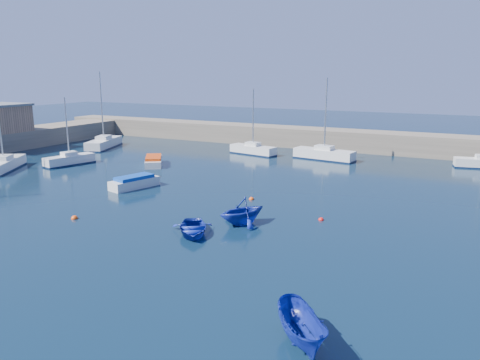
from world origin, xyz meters
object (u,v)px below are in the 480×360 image
at_px(sailboat_4, 104,143).
at_px(dinghy_center, 193,228).
at_px(motorboat_2, 154,161).
at_px(dinghy_left, 242,211).
at_px(sailboat_5, 253,149).
at_px(motorboat_1, 134,182).
at_px(sailboat_3, 70,160).
at_px(sailboat_6, 324,154).
at_px(sailboat_2, 4,164).
at_px(dinghy_right, 302,329).

bearing_deg(sailboat_4, dinghy_center, -59.11).
relative_size(motorboat_2, dinghy_left, 1.43).
bearing_deg(sailboat_4, sailboat_5, -7.54).
bearing_deg(dinghy_left, motorboat_1, -172.66).
distance_m(sailboat_3, sailboat_4, 12.15).
height_order(sailboat_6, motorboat_1, sailboat_6).
bearing_deg(sailboat_3, sailboat_2, -112.59).
bearing_deg(sailboat_5, sailboat_2, 148.66).
bearing_deg(dinghy_center, sailboat_3, 118.96).
bearing_deg(motorboat_2, dinghy_right, -79.62).
bearing_deg(sailboat_5, sailboat_4, 113.90).
relative_size(sailboat_5, dinghy_right, 2.21).
bearing_deg(sailboat_6, motorboat_1, 160.74).
xyz_separation_m(sailboat_3, motorboat_1, (13.46, -5.22, -0.07)).
relative_size(sailboat_2, sailboat_4, 0.93).
height_order(sailboat_3, dinghy_right, sailboat_3).
bearing_deg(sailboat_3, sailboat_6, 47.19).
bearing_deg(sailboat_2, dinghy_left, -39.91).
bearing_deg(dinghy_center, dinghy_left, 27.64).
xyz_separation_m(motorboat_1, dinghy_center, (11.34, -8.11, -0.13)).
xyz_separation_m(sailboat_3, dinghy_left, (26.68, -10.03, 0.35)).
distance_m(dinghy_left, dinghy_right, 14.80).
distance_m(sailboat_2, sailboat_4, 16.36).
xyz_separation_m(sailboat_5, dinghy_left, (11.31, -25.57, 0.32)).
distance_m(sailboat_4, motorboat_1, 24.68).
xyz_separation_m(sailboat_2, dinghy_right, (39.18, -16.78, 0.09)).
distance_m(sailboat_3, dinghy_center, 28.16).
bearing_deg(sailboat_5, dinghy_right, -140.69).
distance_m(motorboat_2, dinghy_left, 23.02).
relative_size(sailboat_2, dinghy_center, 2.55).
xyz_separation_m(dinghy_left, dinghy_right, (8.58, -12.06, -0.22)).
height_order(sailboat_6, dinghy_center, sailboat_6).
bearing_deg(dinghy_left, sailboat_4, 173.86).
relative_size(sailboat_3, sailboat_5, 0.91).
height_order(sailboat_3, dinghy_left, sailboat_3).
bearing_deg(dinghy_center, sailboat_6, 57.88).
bearing_deg(motorboat_2, sailboat_6, 1.67).
relative_size(sailboat_2, sailboat_6, 0.99).
distance_m(motorboat_1, dinghy_left, 14.07).
bearing_deg(sailboat_6, dinghy_center, -171.26).
bearing_deg(sailboat_2, sailboat_5, 16.08).
bearing_deg(sailboat_3, sailboat_5, 59.21).
xyz_separation_m(sailboat_2, motorboat_2, (12.44, 9.41, -0.14)).
relative_size(sailboat_4, dinghy_left, 2.89).
height_order(motorboat_1, dinghy_center, motorboat_1).
bearing_deg(sailboat_2, sailboat_4, 63.08).
bearing_deg(dinghy_center, sailboat_2, 131.61).
distance_m(sailboat_5, dinghy_center, 30.37).
xyz_separation_m(sailboat_4, dinghy_center, (29.93, -24.34, -0.28)).
height_order(sailboat_4, dinghy_left, sailboat_4).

